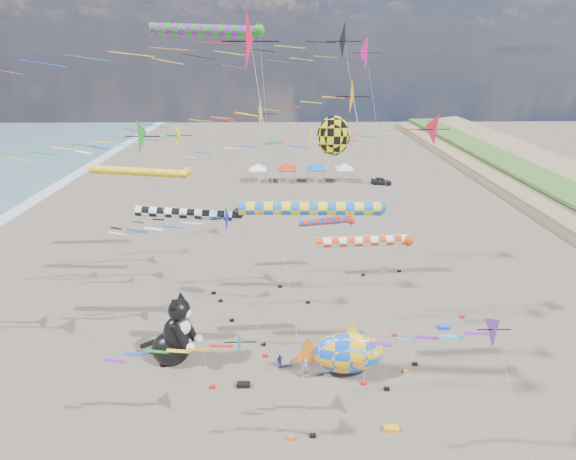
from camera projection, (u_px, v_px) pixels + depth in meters
The scene contains 30 objects.
delta_kite_0 at pixel (369, 55), 38.71m from camera, with size 15.74×3.01×22.82m.
delta_kite_1 at pixel (421, 130), 32.62m from camera, with size 14.38×2.56×17.58m.
delta_kite_2 at pixel (353, 100), 25.00m from camera, with size 10.93×2.09×20.25m.
delta_kite_3 at pixel (229, 343), 23.95m from camera, with size 9.13×1.87×8.20m.
delta_kite_4 at pixel (172, 219), 38.02m from camera, with size 8.20×1.63×9.39m.
delta_kite_5 at pixel (335, 45), 27.97m from camera, with size 15.43×2.47×23.27m.
delta_kite_6 at pixel (205, 223), 29.64m from camera, with size 10.52×2.18×12.23m.
delta_kite_7 at pixel (243, 118), 34.63m from camera, with size 14.61×2.63×18.16m.
delta_kite_8 at pixel (252, 149), 39.34m from camera, with size 10.28×1.69×14.68m.
delta_kite_9 at pixel (211, 46), 18.63m from camera, with size 14.83×2.73×23.26m.
delta_kite_10 at pixel (126, 140), 24.27m from camera, with size 9.66×2.05×18.28m.
delta_kite_11 at pixel (495, 350), 20.86m from camera, with size 9.38×1.85×9.78m.
delta_kite_12 at pixel (179, 141), 32.42m from camera, with size 9.43×2.08×16.71m.
windsock_0 at pixel (317, 209), 25.49m from camera, with size 9.69×0.84×13.52m.
windsock_1 at pixel (144, 172), 37.98m from camera, with size 9.91×0.75×12.25m.
windsock_2 at pixel (211, 31), 35.03m from camera, with size 10.12×0.92×23.34m.
windsock_3 at pixel (368, 242), 29.12m from camera, with size 7.70×0.73×10.30m.
windsock_4 at pixel (194, 214), 30.87m from camera, with size 8.67×0.77×11.39m.
windsock_5 at pixel (329, 222), 43.59m from camera, with size 6.81×0.72×6.36m.
angelfish_kite at pixel (331, 138), 29.76m from camera, with size 3.74×3.02×17.47m.
cat_inflatable at pixel (173, 328), 32.30m from camera, with size 4.26×2.13×5.75m, color black, non-canonical shape.
fish_inflatable at pixel (347, 353), 31.18m from camera, with size 6.45×2.15×4.39m.
person_adult at pixel (306, 369), 31.35m from camera, with size 0.55×0.36×1.52m, color gray.
child_green at pixel (349, 367), 31.85m from camera, with size 0.51×0.40×1.05m, color #228526.
child_blue at pixel (280, 361), 32.45m from camera, with size 0.66×0.27×1.12m, color #22279A.
kite_bag_1 at pixel (444, 327), 37.08m from camera, with size 0.90×0.44×0.30m, color blue.
kite_bag_2 at pixel (391, 429), 27.13m from camera, with size 0.90×0.44×0.30m, color orange.
kite_bag_3 at pixel (243, 385), 30.72m from camera, with size 0.90×0.44×0.30m, color black.
tent_row at pixel (301, 164), 77.44m from camera, with size 19.20×4.20×3.80m.
parked_car at pixel (381, 181), 76.79m from camera, with size 1.42×3.54×1.21m, color #26262D.
Camera 1 is at (-2.34, -16.05, 21.44)m, focal length 28.00 mm.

